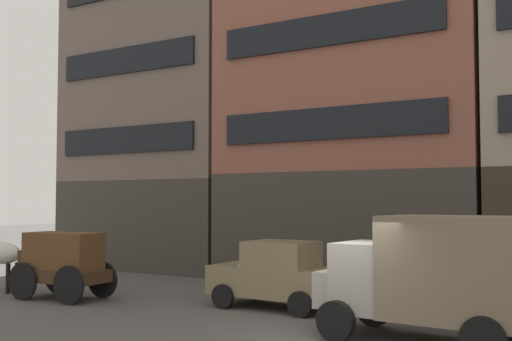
% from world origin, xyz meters
% --- Properties ---
extents(building_far_left, '(8.89, 6.22, 17.71)m').
position_xyz_m(building_far_left, '(-12.76, 10.05, 8.90)').
color(building_far_left, '#38332D').
rests_on(building_far_left, ground_plane).
extents(building_center_left, '(10.16, 6.22, 14.12)m').
position_xyz_m(building_center_left, '(-3.59, 10.05, 7.10)').
color(building_center_left, '#38332D').
rests_on(building_center_left, ground_plane).
extents(cargo_wagon, '(3.00, 1.70, 1.98)m').
position_xyz_m(cargo_wagon, '(-9.48, 0.95, 1.15)').
color(cargo_wagon, '#3D2819').
rests_on(cargo_wagon, ground_plane).
extents(delivery_truck_near, '(4.46, 2.38, 2.62)m').
position_xyz_m(delivery_truck_near, '(1.54, 0.84, 1.42)').
color(delivery_truck_near, gray).
rests_on(delivery_truck_near, ground_plane).
extents(sedan_dark, '(3.76, 1.97, 1.83)m').
position_xyz_m(sedan_dark, '(-3.14, 2.86, 0.91)').
color(sedan_dark, '#7A6B4C').
rests_on(sedan_dark, ground_plane).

